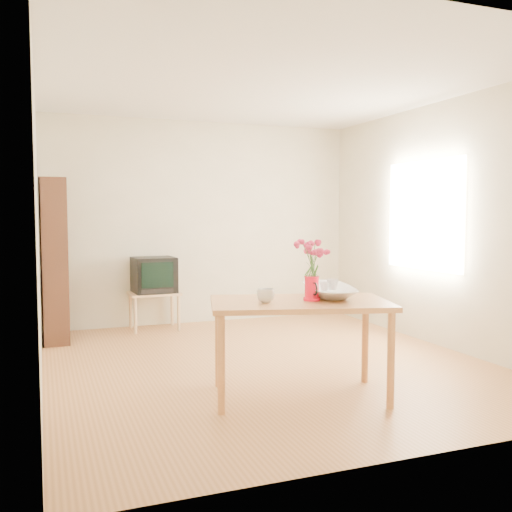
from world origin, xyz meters
name	(u,v)px	position (x,y,z in m)	size (l,w,h in m)	color
room	(270,226)	(0.03, 0.00, 1.30)	(4.50, 4.50, 4.50)	#A06738
table	(300,312)	(-0.14, -1.00, 0.66)	(1.50, 1.10, 0.75)	#B5713E
tv_stand	(154,298)	(-0.70, 1.97, 0.39)	(0.60, 0.45, 0.46)	tan
bookshelf	(54,266)	(-1.85, 1.75, 0.84)	(0.28, 0.70, 1.80)	black
pitcher	(312,289)	(-0.04, -1.02, 0.84)	(0.13, 0.20, 0.19)	red
flowers	(312,257)	(-0.04, -1.02, 1.08)	(0.22, 0.22, 0.31)	#F83A71
mug	(266,296)	(-0.41, -0.99, 0.80)	(0.13, 0.13, 0.10)	white
bowl	(329,265)	(0.19, -0.87, 1.00)	(0.54, 0.54, 0.51)	white
teacup_a	(324,272)	(0.15, -0.87, 0.95)	(0.06, 0.06, 0.06)	white
teacup_b	(333,270)	(0.23, -0.85, 0.96)	(0.08, 0.08, 0.07)	white
television	(154,274)	(-0.70, 1.98, 0.68)	(0.51, 0.48, 0.43)	black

